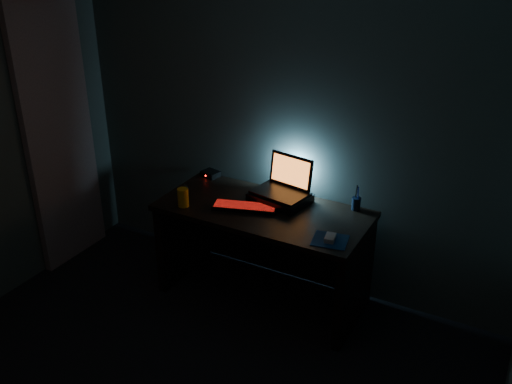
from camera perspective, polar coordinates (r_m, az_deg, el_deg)
room at (r=2.65m, az=-15.81°, el=-6.11°), size 3.50×4.00×2.50m
desk at (r=4.20m, az=1.05°, el=-4.51°), size 1.50×0.70×0.75m
curtain at (r=4.73m, az=-19.24°, el=6.28°), size 0.06×0.65×2.30m
riser at (r=4.13m, az=2.42°, el=-0.57°), size 0.45×0.37×0.06m
laptop at (r=4.13m, az=2.86°, el=0.80°), size 0.42×0.34×0.26m
keyboard at (r=4.03m, az=-1.12°, el=-1.49°), size 0.48×0.28×0.03m
mousepad at (r=3.67m, az=7.41°, el=-4.81°), size 0.25×0.24×0.00m
mouse at (r=3.67m, az=7.43°, el=-4.57°), size 0.08×0.11×0.03m
pen_cup at (r=4.07m, az=9.99°, el=-1.15°), size 0.07×0.07×0.09m
juice_glass at (r=4.08m, az=-7.30°, el=-0.54°), size 0.09×0.09×0.13m
router at (r=4.55m, az=-4.57°, el=1.83°), size 0.15×0.13×0.04m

